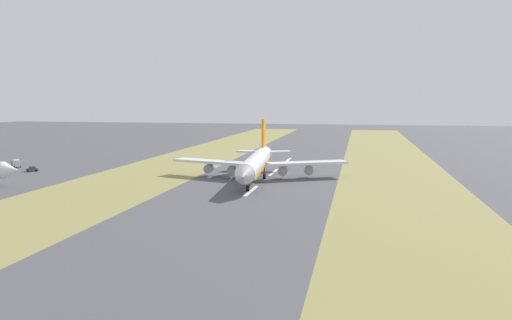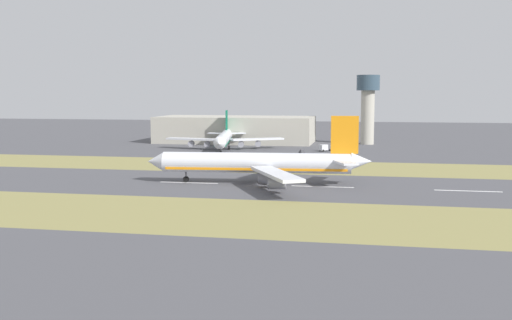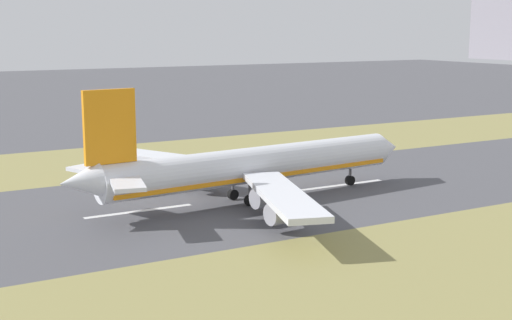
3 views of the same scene
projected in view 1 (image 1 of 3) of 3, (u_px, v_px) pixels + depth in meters
ground_plane at (264, 180)px, 171.83m from camera, size 800.00×800.00×0.00m
grass_median_west at (399, 185)px, 162.75m from camera, size 40.00×600.00×0.01m
grass_median_east at (142, 176)px, 180.92m from camera, size 40.00×600.00×0.01m
centreline_dash_near at (288, 160)px, 229.44m from camera, size 1.20×18.00×0.01m
centreline_dash_mid at (274, 172)px, 190.55m from camera, size 1.20×18.00×0.01m
centreline_dash_far at (251, 191)px, 151.67m from camera, size 1.20×18.00×0.01m
airplane_main_jet at (257, 162)px, 172.82m from camera, size 63.89×67.22×20.20m
service_truck at (16, 163)px, 204.30m from camera, size 6.01×5.54×3.10m
apron_car at (33, 169)px, 192.88m from camera, size 4.75×3.32×2.03m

